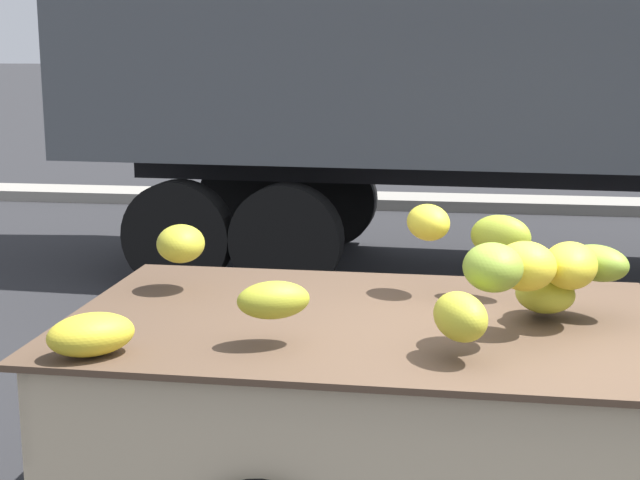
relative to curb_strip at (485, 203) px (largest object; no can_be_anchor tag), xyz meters
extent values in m
cube|color=gray|center=(0.00, 0.00, 0.00)|extent=(80.00, 0.80, 0.16)
cube|color=#CCB793|center=(-0.84, -9.50, 0.50)|extent=(2.73, 1.72, 0.08)
cube|color=#CCB793|center=(-0.83, -8.67, 0.76)|extent=(2.71, 0.08, 0.44)
cube|color=#CCB793|center=(-0.85, -10.32, 0.76)|extent=(2.71, 0.08, 0.44)
cube|color=#CCB793|center=(-2.17, -9.48, 0.76)|extent=(0.07, 1.69, 0.44)
cube|color=#B21914|center=(-0.83, -8.64, 0.72)|extent=(2.60, 0.04, 0.07)
cube|color=brown|center=(-0.84, -9.50, 0.99)|extent=(2.85, 1.85, 0.03)
ellipsoid|color=gold|center=(0.10, -9.50, 1.30)|extent=(0.29, 0.35, 0.21)
ellipsoid|color=gold|center=(-1.92, -10.22, 1.10)|extent=(0.44, 0.42, 0.18)
ellipsoid|color=yellow|center=(-0.11, -9.66, 1.32)|extent=(0.34, 0.32, 0.22)
ellipsoid|color=olive|center=(-0.19, -9.06, 1.33)|extent=(0.36, 0.28, 0.22)
ellipsoid|color=olive|center=(-0.26, -9.85, 1.36)|extent=(0.32, 0.34, 0.21)
ellipsoid|color=olive|center=(0.25, -9.33, 1.27)|extent=(0.38, 0.36, 0.17)
ellipsoid|color=gold|center=(-1.85, -9.14, 1.26)|extent=(0.27, 0.29, 0.20)
ellipsoid|color=#ABB02F|center=(0.00, -9.46, 1.15)|extent=(0.33, 0.29, 0.18)
ellipsoid|color=#A5A82B|center=(-1.19, -9.98, 1.21)|extent=(0.37, 0.30, 0.16)
ellipsoid|color=gold|center=(-0.39, -10.06, 1.19)|extent=(0.32, 0.35, 0.20)
ellipsoid|color=yellow|center=(-0.56, -9.03, 1.39)|extent=(0.31, 0.34, 0.19)
ellipsoid|color=#A6AA2C|center=(0.00, -9.37, 1.13)|extent=(0.26, 0.30, 0.21)
cylinder|color=black|center=(-1.15, -8.68, 0.24)|extent=(0.64, 0.21, 0.64)
cylinder|color=black|center=(-1.91, -2.79, 0.46)|extent=(1.09, 0.35, 1.08)
cylinder|color=black|center=(-2.02, -5.19, 0.46)|extent=(1.09, 0.35, 1.08)
cylinder|color=black|center=(-2.98, -2.74, 0.46)|extent=(1.09, 0.35, 1.08)
cylinder|color=black|center=(-3.10, -5.14, 0.46)|extent=(1.09, 0.35, 1.08)
camera|label=1|loc=(-0.42, -13.79, 2.29)|focal=52.67mm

